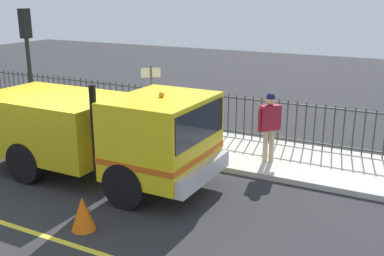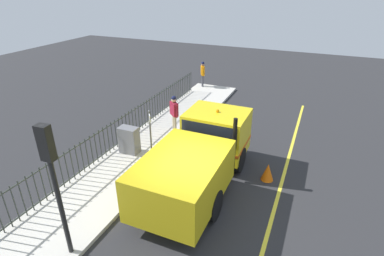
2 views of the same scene
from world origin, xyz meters
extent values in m
plane|color=#2B2B2D|center=(0.00, 0.00, 0.00)|extent=(50.85, 50.85, 0.00)
cube|color=beige|center=(3.27, 0.00, 0.07)|extent=(2.67, 23.11, 0.13)
cube|color=yellow|center=(0.25, -2.78, 1.30)|extent=(2.23, 1.81, 1.64)
cube|color=black|center=(0.25, -2.78, 1.66)|extent=(2.05, 1.85, 0.72)
cube|color=gold|center=(0.27, 0.27, 1.17)|extent=(2.24, 3.40, 1.37)
cube|color=silver|center=(0.25, -3.76, 0.63)|extent=(2.11, 0.21, 0.36)
cube|color=#DB5914|center=(0.25, -2.78, 0.94)|extent=(2.25, 1.83, 0.12)
cylinder|color=black|center=(1.25, -2.51, 0.48)|extent=(0.30, 0.96, 0.96)
cylinder|color=black|center=(-0.74, -2.50, 0.48)|extent=(0.30, 0.96, 0.96)
cylinder|color=black|center=(1.26, 0.27, 0.48)|extent=(0.30, 0.96, 0.96)
cylinder|color=black|center=(-0.73, 0.28, 0.48)|extent=(0.30, 0.96, 0.96)
sphere|color=orange|center=(0.25, -2.78, 2.17)|extent=(0.12, 0.12, 0.12)
cylinder|color=black|center=(-0.70, -1.77, 1.46)|extent=(0.14, 0.14, 1.97)
cube|color=maroon|center=(2.80, -4.29, 1.27)|extent=(0.52, 0.49, 0.62)
sphere|color=tan|center=(2.80, -4.29, 1.69)|extent=(0.23, 0.23, 0.23)
sphere|color=#14193F|center=(2.80, -4.29, 1.77)|extent=(0.22, 0.22, 0.22)
cylinder|color=tan|center=(2.87, -4.34, 0.54)|extent=(0.12, 0.12, 0.83)
cylinder|color=tan|center=(2.73, -4.23, 0.54)|extent=(0.12, 0.12, 0.83)
cylinder|color=maroon|center=(3.01, -4.47, 1.24)|extent=(0.09, 0.09, 0.59)
cylinder|color=maroon|center=(2.59, -4.11, 1.24)|extent=(0.09, 0.09, 0.59)
cylinder|color=#2D332D|center=(4.37, -6.55, 0.76)|extent=(0.04, 0.04, 1.26)
cylinder|color=#2D332D|center=(4.37, -6.30, 0.76)|extent=(0.04, 0.04, 1.26)
cylinder|color=#2D332D|center=(4.37, -6.05, 0.76)|extent=(0.04, 0.04, 1.26)
cylinder|color=#2D332D|center=(4.37, -5.79, 0.76)|extent=(0.04, 0.04, 1.26)
cylinder|color=#2D332D|center=(4.37, -5.54, 0.76)|extent=(0.04, 0.04, 1.26)
cylinder|color=#2D332D|center=(4.37, -5.29, 0.76)|extent=(0.04, 0.04, 1.26)
cylinder|color=#2D332D|center=(4.37, -5.04, 0.76)|extent=(0.04, 0.04, 1.26)
cylinder|color=#2D332D|center=(4.37, -4.79, 0.76)|extent=(0.04, 0.04, 1.26)
cylinder|color=#2D332D|center=(4.37, -4.53, 0.76)|extent=(0.04, 0.04, 1.26)
cylinder|color=#2D332D|center=(4.37, -4.28, 0.76)|extent=(0.04, 0.04, 1.26)
cylinder|color=#2D332D|center=(4.37, -4.03, 0.76)|extent=(0.04, 0.04, 1.26)
cylinder|color=#2D332D|center=(4.37, -3.78, 0.76)|extent=(0.04, 0.04, 1.26)
cylinder|color=#2D332D|center=(4.37, -3.53, 0.76)|extent=(0.04, 0.04, 1.26)
cylinder|color=#2D332D|center=(4.37, -3.27, 0.76)|extent=(0.04, 0.04, 1.26)
cylinder|color=#2D332D|center=(4.37, -3.02, 0.76)|extent=(0.04, 0.04, 1.26)
cylinder|color=#2D332D|center=(4.37, -2.77, 0.76)|extent=(0.04, 0.04, 1.26)
cylinder|color=#2D332D|center=(4.37, -2.52, 0.76)|extent=(0.04, 0.04, 1.26)
cylinder|color=#2D332D|center=(4.37, -2.27, 0.76)|extent=(0.04, 0.04, 1.26)
cylinder|color=#2D332D|center=(4.37, -2.02, 0.76)|extent=(0.04, 0.04, 1.26)
cylinder|color=#2D332D|center=(4.37, -1.76, 0.76)|extent=(0.04, 0.04, 1.26)
cylinder|color=#2D332D|center=(4.37, -1.51, 0.76)|extent=(0.04, 0.04, 1.26)
cylinder|color=#2D332D|center=(4.37, -1.26, 0.76)|extent=(0.04, 0.04, 1.26)
cylinder|color=#2D332D|center=(4.37, -1.01, 0.76)|extent=(0.04, 0.04, 1.26)
cylinder|color=#2D332D|center=(4.37, -0.76, 0.76)|extent=(0.04, 0.04, 1.26)
cylinder|color=#2D332D|center=(4.37, -0.50, 0.76)|extent=(0.04, 0.04, 1.26)
cylinder|color=#2D332D|center=(4.37, -0.25, 0.76)|extent=(0.04, 0.04, 1.26)
cylinder|color=#2D332D|center=(4.37, 0.00, 0.76)|extent=(0.04, 0.04, 1.26)
cylinder|color=#2D332D|center=(4.37, 0.25, 0.76)|extent=(0.04, 0.04, 1.26)
cylinder|color=#2D332D|center=(4.37, 0.50, 0.76)|extent=(0.04, 0.04, 1.26)
cylinder|color=#2D332D|center=(4.37, 0.76, 0.76)|extent=(0.04, 0.04, 1.26)
cylinder|color=#2D332D|center=(4.37, 1.01, 0.76)|extent=(0.04, 0.04, 1.26)
cylinder|color=#2D332D|center=(4.37, 1.26, 0.76)|extent=(0.04, 0.04, 1.26)
cylinder|color=#2D332D|center=(4.37, 1.51, 0.76)|extent=(0.04, 0.04, 1.26)
cylinder|color=#2D332D|center=(4.37, 1.76, 0.76)|extent=(0.04, 0.04, 1.26)
cylinder|color=#2D332D|center=(4.37, 2.02, 0.76)|extent=(0.04, 0.04, 1.26)
cylinder|color=#2D332D|center=(4.37, 2.27, 0.76)|extent=(0.04, 0.04, 1.26)
cylinder|color=#2D332D|center=(4.37, 2.52, 0.76)|extent=(0.04, 0.04, 1.26)
cylinder|color=#2D332D|center=(4.37, 2.77, 0.76)|extent=(0.04, 0.04, 1.26)
cylinder|color=#2D332D|center=(4.37, 3.02, 0.76)|extent=(0.04, 0.04, 1.26)
cylinder|color=#2D332D|center=(4.37, 3.27, 0.76)|extent=(0.04, 0.04, 1.26)
cylinder|color=#2D332D|center=(4.37, 3.53, 0.76)|extent=(0.04, 0.04, 1.26)
cylinder|color=#2D332D|center=(4.37, 3.78, 0.76)|extent=(0.04, 0.04, 1.26)
cylinder|color=#2D332D|center=(4.37, 4.03, 0.76)|extent=(0.04, 0.04, 1.26)
cylinder|color=#2D332D|center=(4.37, 4.28, 0.76)|extent=(0.04, 0.04, 1.26)
cylinder|color=#2D332D|center=(4.37, 4.53, 0.76)|extent=(0.04, 0.04, 1.26)
cylinder|color=#2D332D|center=(4.37, 4.79, 0.76)|extent=(0.04, 0.04, 1.26)
cylinder|color=#2D332D|center=(4.37, 5.04, 0.76)|extent=(0.04, 0.04, 1.26)
cylinder|color=#2D332D|center=(4.37, 5.29, 0.76)|extent=(0.04, 0.04, 1.26)
cylinder|color=#2D332D|center=(4.37, 5.54, 0.76)|extent=(0.04, 0.04, 1.26)
cylinder|color=#2D332D|center=(4.37, 5.79, 0.76)|extent=(0.04, 0.04, 1.26)
cylinder|color=#2D332D|center=(4.37, 6.05, 0.76)|extent=(0.04, 0.04, 1.26)
cylinder|color=#2D332D|center=(4.37, 6.30, 0.76)|extent=(0.04, 0.04, 1.26)
cylinder|color=#2D332D|center=(4.37, 6.55, 0.76)|extent=(0.04, 0.04, 1.26)
cylinder|color=#2D332D|center=(4.37, 6.80, 0.76)|extent=(0.04, 0.04, 1.26)
cylinder|color=#2D332D|center=(4.37, 7.05, 0.76)|extent=(0.04, 0.04, 1.26)
cube|color=#2D332D|center=(4.37, 0.00, 1.29)|extent=(0.04, 19.65, 0.04)
cube|color=#2D332D|center=(4.37, 0.00, 0.28)|extent=(0.04, 19.65, 0.04)
cylinder|color=black|center=(2.20, 3.04, 1.95)|extent=(0.12, 0.12, 3.63)
cube|color=black|center=(2.20, 3.04, 3.34)|extent=(0.31, 0.23, 0.85)
sphere|color=red|center=(2.20, 3.04, 3.59)|extent=(0.16, 0.16, 0.16)
sphere|color=yellow|center=(2.20, 3.04, 3.34)|extent=(0.16, 0.16, 0.16)
sphere|color=green|center=(2.20, 3.04, 3.08)|extent=(0.16, 0.16, 0.16)
cube|color=slate|center=(3.65, -1.87, 0.68)|extent=(0.77, 0.46, 1.11)
cone|color=orange|center=(-1.85, -2.35, 0.32)|extent=(0.45, 0.45, 0.64)
cylinder|color=#4C4C4C|center=(2.23, -1.25, 1.27)|extent=(0.06, 0.06, 2.29)
cube|color=white|center=(2.23, -1.25, 2.22)|extent=(0.31, 0.43, 0.24)
camera|label=1|loc=(-7.61, -7.62, 4.15)|focal=42.84mm
camera|label=2|loc=(-2.97, 7.09, 6.49)|focal=28.61mm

